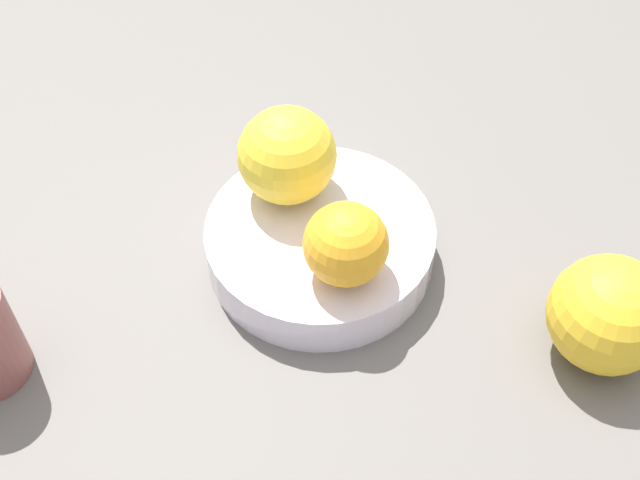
% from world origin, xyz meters
% --- Properties ---
extents(ground_plane, '(1.10, 1.10, 0.02)m').
position_xyz_m(ground_plane, '(0.00, 0.00, -0.01)').
color(ground_plane, '#66605B').
extents(fruit_bowl, '(0.18, 0.18, 0.04)m').
position_xyz_m(fruit_bowl, '(0.00, 0.00, 0.02)').
color(fruit_bowl, silver).
rests_on(fruit_bowl, ground_plane).
extents(orange_in_bowl_0, '(0.06, 0.06, 0.06)m').
position_xyz_m(orange_in_bowl_0, '(-0.03, 0.04, 0.07)').
color(orange_in_bowl_0, '#F9A823').
rests_on(orange_in_bowl_0, fruit_bowl).
extents(orange_in_bowl_1, '(0.08, 0.08, 0.08)m').
position_xyz_m(orange_in_bowl_1, '(0.03, -0.03, 0.08)').
color(orange_in_bowl_1, yellow).
rests_on(orange_in_bowl_1, fruit_bowl).
extents(orange_loose_0, '(0.09, 0.09, 0.09)m').
position_xyz_m(orange_loose_0, '(-0.22, 0.03, 0.04)').
color(orange_loose_0, yellow).
rests_on(orange_loose_0, ground_plane).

